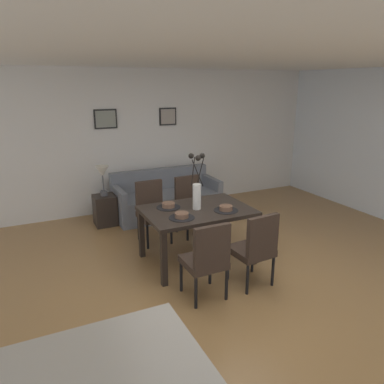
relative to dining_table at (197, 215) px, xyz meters
The scene contains 20 objects.
ground_plane 0.99m from the dining_table, 82.98° to the right, with size 9.00×9.00×0.00m, color olive.
back_wall_panel 2.59m from the dining_table, 87.92° to the left, with size 9.00×0.10×2.60m, color silver.
ceiling_panel 2.02m from the dining_table, 74.98° to the right, with size 9.00×7.20×0.08m, color white.
dining_table is the anchor object (origin of this frame).
dining_chair_near_left 0.96m from the dining_table, 109.49° to the right, with size 0.44×0.44×0.92m.
dining_chair_near_right 0.96m from the dining_table, 109.03° to the left, with size 0.46×0.46×0.92m.
dining_chair_far_left 0.96m from the dining_table, 69.76° to the right, with size 0.47×0.47×0.92m.
dining_chair_far_right 0.99m from the dining_table, 69.78° to the left, with size 0.46×0.46×0.92m.
centerpiece_vase 0.37m from the dining_table, 55.35° to the left, with size 0.21×0.23×0.73m.
placemat_near_left 0.39m from the dining_table, 145.29° to the right, with size 0.32×0.32×0.01m, color black.
bowl_near_left 0.40m from the dining_table, 145.29° to the right, with size 0.17×0.17×0.07m.
placemat_near_right 0.39m from the dining_table, 145.29° to the left, with size 0.32×0.32×0.01m, color black.
bowl_near_right 0.40m from the dining_table, 145.29° to the left, with size 0.17×0.17×0.07m.
placemat_far_left 0.39m from the dining_table, 34.71° to the right, with size 0.32×0.32×0.01m, color black.
bowl_far_left 0.40m from the dining_table, 34.71° to the right, with size 0.17×0.17×0.07m.
sofa 1.97m from the dining_table, 80.88° to the left, with size 1.89×0.84×0.80m.
side_table 2.07m from the dining_table, 114.10° to the left, with size 0.36×0.36×0.52m, color black.
table_lamp 2.04m from the dining_table, 114.10° to the left, with size 0.22×0.22×0.51m.
framed_picture_left 2.73m from the dining_table, 103.55° to the left, with size 0.40×0.03×0.34m.
framed_picture_center 2.73m from the dining_table, 76.45° to the left, with size 0.33×0.03×0.32m.
Camera 1 is at (-2.10, -3.34, 2.32)m, focal length 34.13 mm.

